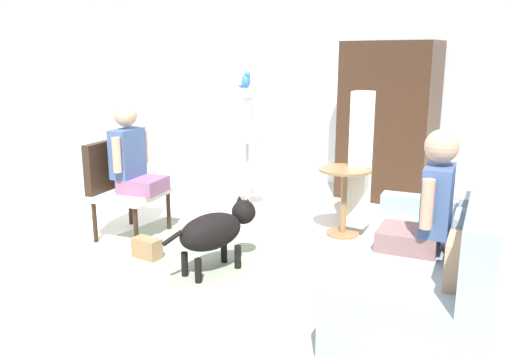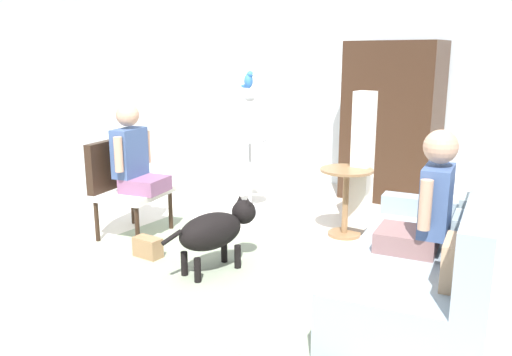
{
  "view_description": "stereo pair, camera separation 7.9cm",
  "coord_description": "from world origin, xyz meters",
  "px_view_note": "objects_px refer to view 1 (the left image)",
  "views": [
    {
      "loc": [
        2.36,
        -3.39,
        1.76
      ],
      "look_at": [
        0.05,
        0.1,
        0.76
      ],
      "focal_mm": 36.77,
      "sensor_mm": 36.0,
      "label": 1
    },
    {
      "loc": [
        2.43,
        -3.34,
        1.76
      ],
      "look_at": [
        0.05,
        0.1,
        0.76
      ],
      "focal_mm": 36.77,
      "sensor_mm": 36.0,
      "label": 2
    }
  ],
  "objects_px": {
    "dog": "(216,230)",
    "column_lamp": "(360,164)",
    "armoire_cabinet": "(388,122)",
    "handbag": "(147,248)",
    "parrot": "(246,80)",
    "round_end_table": "(344,193)",
    "armchair": "(121,180)",
    "person_on_couch": "(428,203)",
    "bird_cage_stand": "(247,156)",
    "person_on_armchair": "(132,157)",
    "couch": "(432,267)"
  },
  "relations": [
    {
      "from": "dog",
      "to": "column_lamp",
      "type": "height_order",
      "value": "column_lamp"
    },
    {
      "from": "armoire_cabinet",
      "to": "handbag",
      "type": "height_order",
      "value": "armoire_cabinet"
    },
    {
      "from": "parrot",
      "to": "armoire_cabinet",
      "type": "distance_m",
      "value": 1.88
    },
    {
      "from": "round_end_table",
      "to": "armoire_cabinet",
      "type": "relative_size",
      "value": 0.36
    },
    {
      "from": "armchair",
      "to": "parrot",
      "type": "bearing_deg",
      "value": 63.19
    },
    {
      "from": "person_on_couch",
      "to": "bird_cage_stand",
      "type": "relative_size",
      "value": 0.61
    },
    {
      "from": "parrot",
      "to": "column_lamp",
      "type": "distance_m",
      "value": 1.51
    },
    {
      "from": "armchair",
      "to": "person_on_couch",
      "type": "relative_size",
      "value": 1.11
    },
    {
      "from": "column_lamp",
      "to": "parrot",
      "type": "bearing_deg",
      "value": -174.69
    },
    {
      "from": "person_on_armchair",
      "to": "armchair",
      "type": "bearing_deg",
      "value": -167.92
    },
    {
      "from": "person_on_couch",
      "to": "bird_cage_stand",
      "type": "xyz_separation_m",
      "value": [
        -2.3,
        1.2,
        -0.11
      ]
    },
    {
      "from": "bird_cage_stand",
      "to": "armoire_cabinet",
      "type": "height_order",
      "value": "armoire_cabinet"
    },
    {
      "from": "armoire_cabinet",
      "to": "couch",
      "type": "bearing_deg",
      "value": -63.72
    },
    {
      "from": "person_on_couch",
      "to": "parrot",
      "type": "bearing_deg",
      "value": 152.7
    },
    {
      "from": "parrot",
      "to": "column_lamp",
      "type": "height_order",
      "value": "parrot"
    },
    {
      "from": "armoire_cabinet",
      "to": "bird_cage_stand",
      "type": "bearing_deg",
      "value": -126.15
    },
    {
      "from": "couch",
      "to": "armchair",
      "type": "bearing_deg",
      "value": -178.29
    },
    {
      "from": "round_end_table",
      "to": "handbag",
      "type": "distance_m",
      "value": 1.95
    },
    {
      "from": "dog",
      "to": "person_on_couch",
      "type": "bearing_deg",
      "value": 9.42
    },
    {
      "from": "person_on_armchair",
      "to": "armoire_cabinet",
      "type": "height_order",
      "value": "armoire_cabinet"
    },
    {
      "from": "armchair",
      "to": "bird_cage_stand",
      "type": "relative_size",
      "value": 0.67
    },
    {
      "from": "person_on_couch",
      "to": "armoire_cabinet",
      "type": "relative_size",
      "value": 0.44
    },
    {
      "from": "column_lamp",
      "to": "armoire_cabinet",
      "type": "distance_m",
      "value": 1.37
    },
    {
      "from": "person_on_armchair",
      "to": "handbag",
      "type": "bearing_deg",
      "value": -35.34
    },
    {
      "from": "armchair",
      "to": "bird_cage_stand",
      "type": "distance_m",
      "value": 1.42
    },
    {
      "from": "person_on_armchair",
      "to": "parrot",
      "type": "height_order",
      "value": "parrot"
    },
    {
      "from": "couch",
      "to": "handbag",
      "type": "distance_m",
      "value": 2.39
    },
    {
      "from": "couch",
      "to": "round_end_table",
      "type": "bearing_deg",
      "value": 136.6
    },
    {
      "from": "person_on_armchair",
      "to": "bird_cage_stand",
      "type": "distance_m",
      "value": 1.33
    },
    {
      "from": "dog",
      "to": "handbag",
      "type": "bearing_deg",
      "value": -170.07
    },
    {
      "from": "person_on_armchair",
      "to": "parrot",
      "type": "xyz_separation_m",
      "value": [
        0.49,
        1.22,
        0.68
      ]
    },
    {
      "from": "armchair",
      "to": "person_on_armchair",
      "type": "height_order",
      "value": "person_on_armchair"
    },
    {
      "from": "couch",
      "to": "column_lamp",
      "type": "xyz_separation_m",
      "value": [
        -1.08,
        1.28,
        0.39
      ]
    },
    {
      "from": "armchair",
      "to": "column_lamp",
      "type": "distance_m",
      "value": 2.36
    },
    {
      "from": "armchair",
      "to": "armoire_cabinet",
      "type": "distance_m",
      "value": 3.22
    },
    {
      "from": "couch",
      "to": "handbag",
      "type": "xyz_separation_m",
      "value": [
        -2.34,
        -0.42,
        -0.22
      ]
    },
    {
      "from": "parrot",
      "to": "handbag",
      "type": "bearing_deg",
      "value": -89.2
    },
    {
      "from": "round_end_table",
      "to": "armoire_cabinet",
      "type": "height_order",
      "value": "armoire_cabinet"
    },
    {
      "from": "armchair",
      "to": "parrot",
      "type": "distance_m",
      "value": 1.69
    },
    {
      "from": "parrot",
      "to": "armoire_cabinet",
      "type": "xyz_separation_m",
      "value": [
        1.07,
        1.45,
        -0.53
      ]
    },
    {
      "from": "dog",
      "to": "handbag",
      "type": "xyz_separation_m",
      "value": [
        -0.68,
        -0.12,
        -0.27
      ]
    },
    {
      "from": "round_end_table",
      "to": "dog",
      "type": "relative_size",
      "value": 0.74
    },
    {
      "from": "armchair",
      "to": "armoire_cabinet",
      "type": "height_order",
      "value": "armoire_cabinet"
    },
    {
      "from": "armchair",
      "to": "handbag",
      "type": "relative_size",
      "value": 3.67
    },
    {
      "from": "dog",
      "to": "round_end_table",
      "type": "bearing_deg",
      "value": 69.98
    },
    {
      "from": "person_on_armchair",
      "to": "couch",
      "type": "bearing_deg",
      "value": 1.17
    },
    {
      "from": "parrot",
      "to": "couch",
      "type": "bearing_deg",
      "value": -26.21
    },
    {
      "from": "column_lamp",
      "to": "person_on_couch",
      "type": "bearing_deg",
      "value": -51.86
    },
    {
      "from": "parrot",
      "to": "bird_cage_stand",
      "type": "bearing_deg",
      "value": -0.0
    },
    {
      "from": "bird_cage_stand",
      "to": "column_lamp",
      "type": "bearing_deg",
      "value": 5.37
    }
  ]
}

